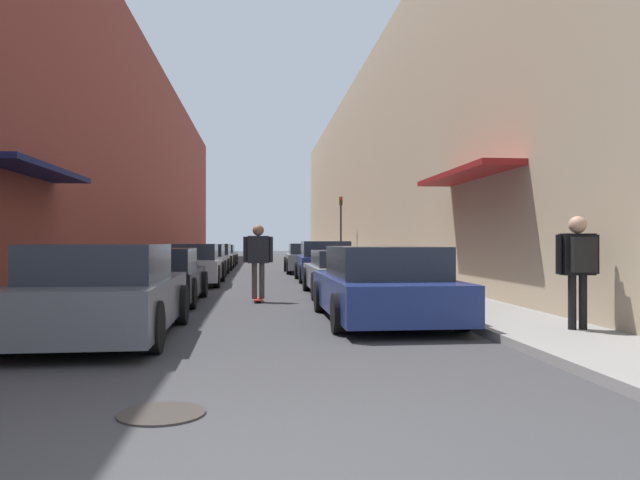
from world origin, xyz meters
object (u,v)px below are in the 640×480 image
at_px(parked_car_right_0, 382,285).
at_px(pedestrian, 579,259).
at_px(skateboarder, 258,254).
at_px(traffic_light, 341,223).
at_px(parked_car_left_3, 204,260).
at_px(parked_car_right_2, 324,262).
at_px(manhole_cover, 162,414).
at_px(parked_car_left_0, 104,293).
at_px(parked_car_left_2, 192,265).
at_px(parked_car_left_4, 214,257).
at_px(parked_car_left_1, 155,277).
at_px(parked_car_right_1, 346,273).
at_px(parked_car_left_5, 220,255).
at_px(parked_car_right_3, 309,259).

height_order(parked_car_right_0, pedestrian, pedestrian).
distance_m(skateboarder, traffic_light, 18.71).
distance_m(parked_car_left_3, pedestrian, 18.30).
distance_m(parked_car_right_2, manhole_cover, 16.85).
xyz_separation_m(parked_car_left_0, parked_car_right_2, (4.49, 12.48, 0.01)).
height_order(parked_car_left_2, parked_car_left_4, parked_car_left_2).
distance_m(parked_car_left_2, pedestrian, 13.43).
relative_size(parked_car_left_2, parked_car_left_3, 1.13).
distance_m(parked_car_left_1, traffic_light, 19.49).
distance_m(skateboarder, manhole_cover, 9.34).
bearing_deg(parked_car_left_4, parked_car_right_2, -63.51).
distance_m(parked_car_left_3, skateboarder, 11.41).
bearing_deg(manhole_cover, parked_car_left_4, 93.14).
bearing_deg(skateboarder, parked_car_right_0, -59.47).
bearing_deg(parked_car_left_2, traffic_light, 62.46).
bearing_deg(parked_car_right_2, parked_car_right_1, -90.43).
xyz_separation_m(parked_car_left_2, parked_car_left_5, (-0.10, 15.85, -0.05)).
bearing_deg(pedestrian, parked_car_left_2, 119.99).
height_order(parked_car_right_3, manhole_cover, parked_car_right_3).
distance_m(parked_car_left_1, parked_car_right_2, 8.72).
height_order(parked_car_left_3, parked_car_right_3, parked_car_right_3).
xyz_separation_m(parked_car_left_5, parked_car_right_0, (4.37, -25.33, 0.04)).
bearing_deg(parked_car_right_0, parked_car_left_3, 106.32).
bearing_deg(parked_car_right_3, parked_car_right_2, -89.10).
bearing_deg(parked_car_left_0, parked_car_left_3, 90.02).
xyz_separation_m(parked_car_left_3, parked_car_left_4, (0.03, 5.06, 0.00)).
relative_size(parked_car_left_3, parked_car_right_2, 1.00).
distance_m(parked_car_left_0, parked_car_left_1, 5.09).
bearing_deg(parked_car_left_3, traffic_light, 46.95).
distance_m(parked_car_right_1, traffic_light, 16.77).
bearing_deg(parked_car_right_1, parked_car_left_0, -123.20).
height_order(parked_car_right_0, manhole_cover, parked_car_right_0).
distance_m(parked_car_right_3, pedestrian, 18.91).
xyz_separation_m(parked_car_left_3, traffic_light, (6.51, 6.97, 1.73)).
xyz_separation_m(parked_car_left_2, parked_car_right_0, (4.27, -9.48, -0.02)).
height_order(parked_car_left_2, parked_car_right_2, parked_car_right_2).
xyz_separation_m(parked_car_right_0, parked_car_right_1, (0.10, 5.27, -0.05)).
bearing_deg(manhole_cover, parked_car_right_3, 82.37).
distance_m(parked_car_left_3, parked_car_right_2, 5.94).
distance_m(parked_car_left_2, skateboarder, 6.21).
distance_m(parked_car_left_2, parked_car_right_1, 6.07).
relative_size(parked_car_left_1, traffic_light, 1.22).
xyz_separation_m(parked_car_left_5, pedestrian, (6.81, -27.47, 0.56)).
bearing_deg(parked_car_left_2, parked_car_right_1, -43.89).
xyz_separation_m(parked_car_right_2, pedestrian, (2.29, -13.11, 0.48)).
height_order(parked_car_left_4, parked_car_right_0, parked_car_right_0).
relative_size(parked_car_left_4, skateboarder, 2.45).
bearing_deg(parked_car_right_2, skateboarder, -107.46).
bearing_deg(parked_car_right_2, traffic_light, 79.47).
distance_m(parked_car_left_0, parked_car_left_3, 16.37).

